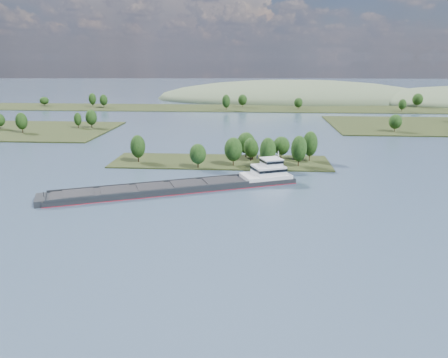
{
  "coord_description": "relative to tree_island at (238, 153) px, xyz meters",
  "views": [
    {
      "loc": [
        15.5,
        -16.61,
        47.16
      ],
      "look_at": [
        5.1,
        130.0,
        6.0
      ],
      "focal_mm": 35.0,
      "sensor_mm": 36.0,
      "label": 1
    }
  ],
  "objects": [
    {
      "name": "tree_island",
      "position": [
        0.0,
        0.0,
        0.0
      ],
      "size": [
        100.0,
        32.03,
        15.09
      ],
      "color": "black",
      "rests_on": "ground"
    },
    {
      "name": "ground",
      "position": [
        -7.9,
        -58.89,
        -4.57
      ],
      "size": [
        1800.0,
        1800.0,
        0.0
      ],
      "primitive_type": "plane",
      "color": "#314156",
      "rests_on": "ground"
    },
    {
      "name": "hill_west",
      "position": [
        52.1,
        321.11,
        -4.57
      ],
      "size": [
        320.0,
        160.0,
        44.0
      ],
      "primitive_type": "ellipsoid",
      "color": "#49593D",
      "rests_on": "ground"
    },
    {
      "name": "back_shoreline",
      "position": [
        1.37,
        220.92,
        -3.8
      ],
      "size": [
        900.0,
        60.0,
        15.46
      ],
      "color": "black",
      "rests_on": "ground"
    },
    {
      "name": "cargo_barge",
      "position": [
        -15.26,
        -41.9,
        -2.97
      ],
      "size": [
        91.04,
        46.09,
        12.71
      ],
      "color": "black",
      "rests_on": "ground"
    }
  ]
}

